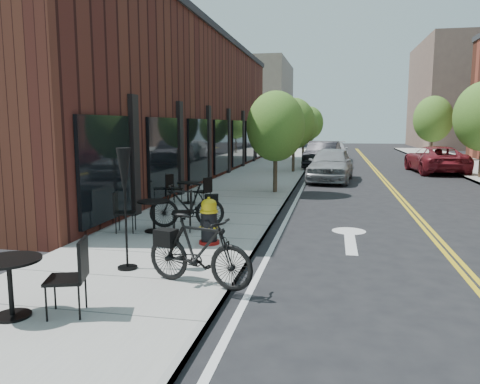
# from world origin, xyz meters

# --- Properties ---
(ground) EXTENTS (120.00, 120.00, 0.00)m
(ground) POSITION_xyz_m (0.00, 0.00, 0.00)
(ground) COLOR black
(ground) RESTS_ON ground
(sidewalk_near) EXTENTS (4.00, 70.00, 0.12)m
(sidewalk_near) POSITION_xyz_m (-2.00, 10.00, 0.06)
(sidewalk_near) COLOR #9E9B93
(sidewalk_near) RESTS_ON ground
(building_near) EXTENTS (5.00, 28.00, 7.00)m
(building_near) POSITION_xyz_m (-6.50, 14.00, 3.50)
(building_near) COLOR #3F1914
(building_near) RESTS_ON ground
(bg_building_left) EXTENTS (8.00, 14.00, 10.00)m
(bg_building_left) POSITION_xyz_m (-8.00, 48.00, 5.00)
(bg_building_left) COLOR #726656
(bg_building_left) RESTS_ON ground
(bg_building_right) EXTENTS (10.00, 16.00, 12.00)m
(bg_building_right) POSITION_xyz_m (16.00, 50.00, 6.00)
(bg_building_right) COLOR brown
(bg_building_right) RESTS_ON ground
(tree_near_a) EXTENTS (2.20, 2.20, 3.81)m
(tree_near_a) POSITION_xyz_m (-0.60, 9.00, 2.60)
(tree_near_a) COLOR #382B1E
(tree_near_a) RESTS_ON sidewalk_near
(tree_near_b) EXTENTS (2.30, 2.30, 3.98)m
(tree_near_b) POSITION_xyz_m (-0.60, 17.00, 2.71)
(tree_near_b) COLOR #382B1E
(tree_near_b) RESTS_ON sidewalk_near
(tree_near_c) EXTENTS (2.10, 2.10, 3.67)m
(tree_near_c) POSITION_xyz_m (-0.60, 25.00, 2.53)
(tree_near_c) COLOR #382B1E
(tree_near_c) RESTS_ON sidewalk_near
(tree_near_d) EXTENTS (2.40, 2.40, 4.11)m
(tree_near_d) POSITION_xyz_m (-0.60, 33.00, 2.79)
(tree_near_d) COLOR #382B1E
(tree_near_d) RESTS_ON sidewalk_near
(tree_far_c) EXTENTS (2.80, 2.80, 4.62)m
(tree_far_c) POSITION_xyz_m (8.60, 28.00, 3.06)
(tree_far_c) COLOR #382B1E
(tree_far_c) RESTS_ON sidewalk_far
(fire_hydrant) EXTENTS (0.51, 0.51, 1.02)m
(fire_hydrant) POSITION_xyz_m (-1.02, 0.91, 0.60)
(fire_hydrant) COLOR maroon
(fire_hydrant) RESTS_ON sidewalk_near
(bicycle_left) EXTENTS (1.94, 0.94, 1.12)m
(bicycle_left) POSITION_xyz_m (-1.99, 2.39, 0.68)
(bicycle_left) COLOR black
(bicycle_left) RESTS_ON sidewalk_near
(bicycle_right) EXTENTS (1.99, 1.04, 1.15)m
(bicycle_right) POSITION_xyz_m (-0.49, -1.67, 0.70)
(bicycle_right) COLOR black
(bicycle_right) RESTS_ON sidewalk_near
(bistro_set_a) EXTENTS (1.98, 1.06, 1.04)m
(bistro_set_a) POSITION_xyz_m (-2.60, -3.36, 0.65)
(bistro_set_a) COLOR black
(bistro_set_a) RESTS_ON sidewalk_near
(bistro_set_b) EXTENTS (1.86, 0.96, 0.98)m
(bistro_set_b) POSITION_xyz_m (-2.62, 1.77, 0.61)
(bistro_set_b) COLOR black
(bistro_set_b) RESTS_ON sidewalk_near
(bistro_set_c) EXTENTS (1.70, 1.04, 0.90)m
(bistro_set_c) POSITION_xyz_m (-3.07, 5.87, 0.57)
(bistro_set_c) COLOR black
(bistro_set_c) RESTS_ON sidewalk_near
(patio_umbrella) EXTENTS (0.35, 0.35, 2.16)m
(patio_umbrella) POSITION_xyz_m (-2.00, -1.08, 1.67)
(patio_umbrella) COLOR black
(patio_umbrella) RESTS_ON sidewalk_near
(parked_car_a) EXTENTS (2.35, 4.93, 1.63)m
(parked_car_a) POSITION_xyz_m (1.43, 13.85, 0.81)
(parked_car_a) COLOR #909498
(parked_car_a) RESTS_ON ground
(parked_car_b) EXTENTS (2.27, 5.18, 1.65)m
(parked_car_b) POSITION_xyz_m (0.91, 20.36, 0.83)
(parked_car_b) COLOR black
(parked_car_b) RESTS_ON ground
(parked_car_c) EXTENTS (2.09, 5.00, 1.44)m
(parked_car_c) POSITION_xyz_m (1.54, 26.26, 0.72)
(parked_car_c) COLOR silver
(parked_car_c) RESTS_ON ground
(parked_car_far) EXTENTS (2.90, 5.56, 1.49)m
(parked_car_far) POSITION_xyz_m (7.12, 19.01, 0.75)
(parked_car_far) COLOR maroon
(parked_car_far) RESTS_ON ground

